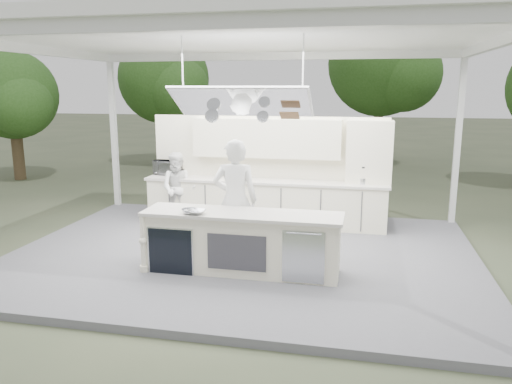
% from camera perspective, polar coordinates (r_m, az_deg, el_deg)
% --- Properties ---
extents(ground, '(90.00, 90.00, 0.00)m').
position_cam_1_polar(ground, '(8.87, -1.43, -7.60)').
color(ground, '#474D34').
rests_on(ground, ground).
extents(stage_deck, '(8.00, 6.00, 0.12)m').
position_cam_1_polar(stage_deck, '(8.85, -1.43, -7.23)').
color(stage_deck, '#56565A').
rests_on(stage_deck, ground).
extents(tent, '(8.20, 6.20, 3.86)m').
position_cam_1_polar(tent, '(8.39, -1.57, 17.03)').
color(tent, white).
rests_on(tent, ground).
extents(demo_island, '(3.10, 0.79, 0.95)m').
position_cam_1_polar(demo_island, '(7.80, -1.76, -5.74)').
color(demo_island, '#EBE7C7').
rests_on(demo_island, stage_deck).
extents(back_counter, '(5.08, 0.72, 0.95)m').
position_cam_1_polar(back_counter, '(10.49, 0.99, -1.13)').
color(back_counter, '#EBE7C7').
rests_on(back_counter, stage_deck).
extents(back_wall_unit, '(5.05, 0.48, 2.25)m').
position_cam_1_polar(back_wall_unit, '(10.45, 3.64, 4.24)').
color(back_wall_unit, '#EBE7C7').
rests_on(back_wall_unit, stage_deck).
extents(tree_cluster, '(19.55, 9.40, 5.85)m').
position_cam_1_polar(tree_cluster, '(18.03, 5.51, 12.86)').
color(tree_cluster, '#4C3C26').
rests_on(tree_cluster, ground).
extents(head_chef, '(0.80, 0.59, 2.02)m').
position_cam_1_polar(head_chef, '(8.23, -2.39, -0.95)').
color(head_chef, white).
rests_on(head_chef, stage_deck).
extents(sous_chef, '(0.81, 0.67, 1.52)m').
position_cam_1_polar(sous_chef, '(10.58, -8.85, 0.41)').
color(sous_chef, white).
rests_on(sous_chef, stage_deck).
extents(toaster_oven, '(0.63, 0.47, 0.32)m').
position_cam_1_polar(toaster_oven, '(11.16, -9.97, 2.80)').
color(toaster_oven, silver).
rests_on(toaster_oven, back_counter).
extents(bowl_large, '(0.30, 0.30, 0.07)m').
position_cam_1_polar(bowl_large, '(7.62, -6.83, -2.28)').
color(bowl_large, '#B3B6BB').
rests_on(bowl_large, demo_island).
extents(bowl_small, '(0.29, 0.29, 0.08)m').
position_cam_1_polar(bowl_small, '(7.65, -7.60, -2.21)').
color(bowl_small, silver).
rests_on(bowl_small, demo_island).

